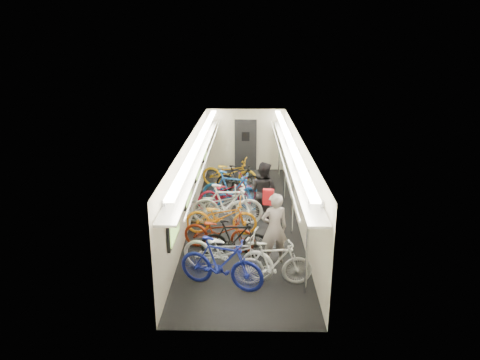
{
  "coord_description": "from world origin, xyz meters",
  "views": [
    {
      "loc": [
        0.09,
        -11.31,
        4.83
      ],
      "look_at": [
        -0.13,
        0.06,
        1.15
      ],
      "focal_mm": 32.0,
      "sensor_mm": 36.0,
      "label": 1
    }
  ],
  "objects_px": {
    "passenger_near": "(274,228)",
    "passenger_mid": "(263,191)",
    "bicycle_1": "(221,263)",
    "backpack": "(268,197)",
    "bicycle_0": "(228,252)"
  },
  "relations": [
    {
      "from": "passenger_near",
      "to": "bicycle_0",
      "type": "bearing_deg",
      "value": 16.14
    },
    {
      "from": "passenger_mid",
      "to": "backpack",
      "type": "height_order",
      "value": "passenger_mid"
    },
    {
      "from": "bicycle_0",
      "to": "passenger_near",
      "type": "bearing_deg",
      "value": -40.73
    },
    {
      "from": "passenger_near",
      "to": "backpack",
      "type": "bearing_deg",
      "value": -96.57
    },
    {
      "from": "passenger_mid",
      "to": "backpack",
      "type": "bearing_deg",
      "value": 126.8
    },
    {
      "from": "backpack",
      "to": "bicycle_1",
      "type": "bearing_deg",
      "value": -109.5
    },
    {
      "from": "backpack",
      "to": "passenger_near",
      "type": "bearing_deg",
      "value": -74.34
    },
    {
      "from": "bicycle_0",
      "to": "passenger_mid",
      "type": "height_order",
      "value": "passenger_mid"
    },
    {
      "from": "passenger_mid",
      "to": "bicycle_0",
      "type": "bearing_deg",
      "value": 108.91
    },
    {
      "from": "bicycle_0",
      "to": "backpack",
      "type": "distance_m",
      "value": 1.86
    },
    {
      "from": "bicycle_1",
      "to": "passenger_near",
      "type": "height_order",
      "value": "passenger_near"
    },
    {
      "from": "bicycle_1",
      "to": "bicycle_0",
      "type": "bearing_deg",
      "value": 6.43
    },
    {
      "from": "passenger_near",
      "to": "passenger_mid",
      "type": "xyz_separation_m",
      "value": [
        -0.17,
        2.48,
        0.01
      ]
    },
    {
      "from": "bicycle_1",
      "to": "passenger_mid",
      "type": "height_order",
      "value": "passenger_mid"
    },
    {
      "from": "bicycle_0",
      "to": "passenger_near",
      "type": "distance_m",
      "value": 1.22
    }
  ]
}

